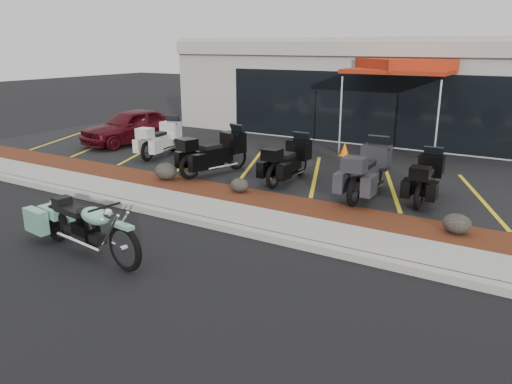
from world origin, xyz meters
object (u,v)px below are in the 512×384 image
Objects in this scene: touring_white at (173,134)px; traffic_cone at (345,149)px; hero_cruiser at (125,241)px; parked_car at (131,126)px; popup_canopy at (404,67)px.

touring_white reaches higher than traffic_cone.
touring_white reaches higher than hero_cruiser.
hero_cruiser is at bearing -154.02° from touring_white.
hero_cruiser is at bearing -34.42° from parked_car.
traffic_cone is at bearing 97.90° from hero_cruiser.
popup_canopy is (8.92, 3.99, 2.21)m from parked_car.
parked_car is 7.96m from traffic_cone.
traffic_cone is 0.12× the size of popup_canopy.
popup_canopy is (1.28, 1.80, 2.64)m from traffic_cone.
hero_cruiser is at bearing -89.57° from traffic_cone.
hero_cruiser is 0.82× the size of parked_car.
parked_car reaches higher than traffic_cone.
touring_white is 5.03× the size of traffic_cone.
hero_cruiser is 12.19m from popup_canopy.
parked_car is at bearing -164.02° from traffic_cone.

